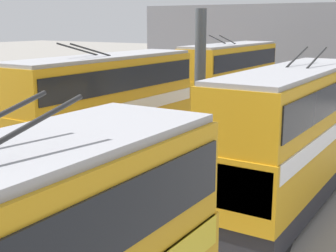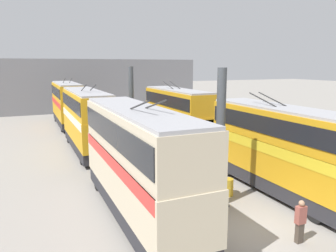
{
  "view_description": "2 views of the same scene",
  "coord_description": "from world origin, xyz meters",
  "px_view_note": "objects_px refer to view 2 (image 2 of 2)",
  "views": [
    {
      "loc": [
        0.75,
        -8.87,
        6.41
      ],
      "look_at": [
        12.86,
        -1.21,
        3.21
      ],
      "focal_mm": 50.0,
      "sensor_mm": 36.0,
      "label": 1
    },
    {
      "loc": [
        -10.51,
        8.66,
        7.04
      ],
      "look_at": [
        8.51,
        0.27,
        3.16
      ],
      "focal_mm": 35.0,
      "sensor_mm": 36.0,
      "label": 2
    }
  ],
  "objects_px": {
    "person_aisle_foreground": "(300,220)",
    "person_by_right_row": "(197,201)",
    "bus_right_near": "(137,156)",
    "bus_left_far": "(177,112)",
    "bus_left_near": "(280,144)",
    "oil_drum": "(228,187)",
    "bus_right_far": "(67,101)",
    "bus_right_mid": "(87,117)"
  },
  "relations": [
    {
      "from": "bus_right_near",
      "to": "oil_drum",
      "type": "relative_size",
      "value": 11.63
    },
    {
      "from": "person_aisle_foreground",
      "to": "person_by_right_row",
      "type": "xyz_separation_m",
      "value": [
        3.48,
        2.77,
        -0.07
      ]
    },
    {
      "from": "person_aisle_foreground",
      "to": "bus_left_near",
      "type": "bearing_deg",
      "value": 145.41
    },
    {
      "from": "bus_left_near",
      "to": "bus_right_far",
      "type": "bearing_deg",
      "value": 17.56
    },
    {
      "from": "bus_right_mid",
      "to": "oil_drum",
      "type": "height_order",
      "value": "bus_right_mid"
    },
    {
      "from": "bus_left_near",
      "to": "person_by_right_row",
      "type": "height_order",
      "value": "bus_left_near"
    },
    {
      "from": "bus_left_far",
      "to": "person_by_right_row",
      "type": "relative_size",
      "value": 5.97
    },
    {
      "from": "person_aisle_foreground",
      "to": "oil_drum",
      "type": "height_order",
      "value": "person_aisle_foreground"
    },
    {
      "from": "bus_left_far",
      "to": "bus_right_far",
      "type": "height_order",
      "value": "bus_right_far"
    },
    {
      "from": "bus_right_near",
      "to": "bus_left_near",
      "type": "bearing_deg",
      "value": -91.8
    },
    {
      "from": "bus_right_far",
      "to": "person_aisle_foreground",
      "type": "xyz_separation_m",
      "value": [
        -30.54,
        -5.14,
        -1.91
      ]
    },
    {
      "from": "oil_drum",
      "to": "bus_right_near",
      "type": "bearing_deg",
      "value": 94.19
    },
    {
      "from": "bus_right_mid",
      "to": "person_by_right_row",
      "type": "bearing_deg",
      "value": -170.67
    },
    {
      "from": "bus_right_far",
      "to": "bus_right_near",
      "type": "bearing_deg",
      "value": 180.0
    },
    {
      "from": "bus_right_near",
      "to": "person_by_right_row",
      "type": "relative_size",
      "value": 6.54
    },
    {
      "from": "oil_drum",
      "to": "bus_right_far",
      "type": "bearing_deg",
      "value": 11.8
    },
    {
      "from": "bus_left_near",
      "to": "bus_left_far",
      "type": "height_order",
      "value": "bus_left_far"
    },
    {
      "from": "person_aisle_foreground",
      "to": "person_by_right_row",
      "type": "bearing_deg",
      "value": -142.56
    },
    {
      "from": "person_by_right_row",
      "to": "bus_left_far",
      "type": "bearing_deg",
      "value": -154.05
    },
    {
      "from": "bus_left_far",
      "to": "oil_drum",
      "type": "bearing_deg",
      "value": 166.96
    },
    {
      "from": "bus_left_near",
      "to": "bus_right_near",
      "type": "height_order",
      "value": "bus_right_near"
    },
    {
      "from": "bus_right_near",
      "to": "bus_left_far",
      "type": "bearing_deg",
      "value": -32.23
    },
    {
      "from": "bus_left_near",
      "to": "bus_left_far",
      "type": "distance_m",
      "value": 13.26
    },
    {
      "from": "bus_right_near",
      "to": "person_aisle_foreground",
      "type": "bearing_deg",
      "value": -133.54
    },
    {
      "from": "bus_left_near",
      "to": "bus_right_near",
      "type": "bearing_deg",
      "value": 88.2
    },
    {
      "from": "bus_right_near",
      "to": "bus_right_mid",
      "type": "relative_size",
      "value": 1.06
    },
    {
      "from": "bus_left_far",
      "to": "bus_right_near",
      "type": "distance_m",
      "value": 15.37
    },
    {
      "from": "bus_left_far",
      "to": "bus_right_near",
      "type": "height_order",
      "value": "bus_right_near"
    },
    {
      "from": "bus_left_near",
      "to": "person_aisle_foreground",
      "type": "xyz_separation_m",
      "value": [
        -4.62,
        3.06,
        -1.78
      ]
    },
    {
      "from": "bus_right_mid",
      "to": "oil_drum",
      "type": "distance_m",
      "value": 13.88
    },
    {
      "from": "bus_left_near",
      "to": "person_by_right_row",
      "type": "relative_size",
      "value": 5.99
    },
    {
      "from": "bus_left_near",
      "to": "bus_right_near",
      "type": "relative_size",
      "value": 0.92
    },
    {
      "from": "bus_left_far",
      "to": "person_by_right_row",
      "type": "bearing_deg",
      "value": 157.96
    },
    {
      "from": "person_aisle_foreground",
      "to": "person_by_right_row",
      "type": "distance_m",
      "value": 4.45
    },
    {
      "from": "bus_right_near",
      "to": "oil_drum",
      "type": "height_order",
      "value": "bus_right_near"
    },
    {
      "from": "bus_left_near",
      "to": "person_aisle_foreground",
      "type": "bearing_deg",
      "value": 146.5
    },
    {
      "from": "bus_right_near",
      "to": "bus_right_far",
      "type": "relative_size",
      "value": 1.08
    },
    {
      "from": "bus_left_far",
      "to": "bus_right_near",
      "type": "xyz_separation_m",
      "value": [
        -13.0,
        8.2,
        0.14
      ]
    },
    {
      "from": "bus_left_far",
      "to": "person_by_right_row",
      "type": "height_order",
      "value": "bus_left_far"
    },
    {
      "from": "bus_right_mid",
      "to": "bus_right_near",
      "type": "bearing_deg",
      "value": 180.0
    },
    {
      "from": "bus_left_far",
      "to": "bus_right_mid",
      "type": "bearing_deg",
      "value": 90.04
    },
    {
      "from": "bus_left_near",
      "to": "oil_drum",
      "type": "relative_size",
      "value": 10.66
    }
  ]
}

